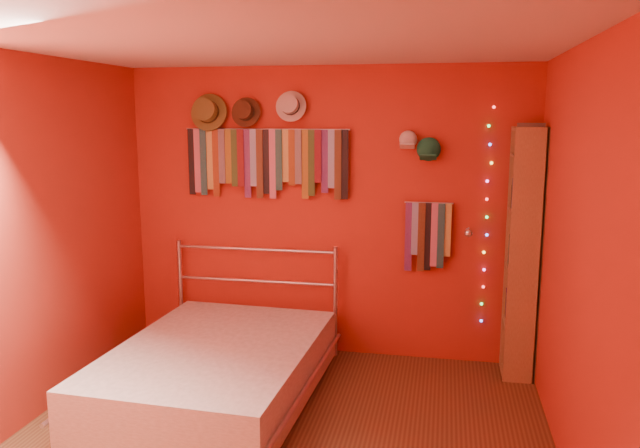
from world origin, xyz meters
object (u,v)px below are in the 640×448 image
Objects in this scene: tie_rack at (266,159)px; bed at (216,370)px; bookshelf at (528,253)px; reading_lamp at (468,233)px.

tie_rack reaches higher than bed.
bookshelf is 0.98× the size of bed.
bed is at bearing -158.43° from bookshelf.
bookshelf reaches higher than bed.
bookshelf is at bearing 23.96° from bed.
tie_rack is at bearing 87.09° from bed.
bookshelf reaches higher than reading_lamp.
tie_rack is 1.82m from bed.
reading_lamp is 0.14× the size of bed.
bookshelf is (0.46, -0.00, -0.15)m from reading_lamp.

